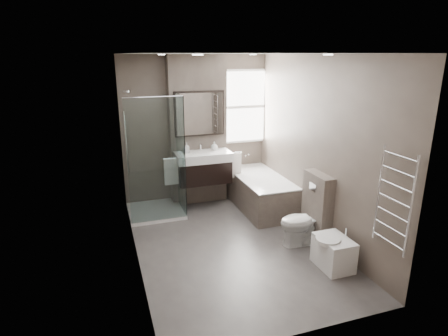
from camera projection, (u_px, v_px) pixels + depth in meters
name	position (u px, v px, depth m)	size (l,w,h in m)	color
room	(232.00, 156.00, 4.95)	(2.70, 3.90, 2.70)	#4C4746
vanity_pier	(198.00, 131.00, 6.56)	(1.00, 0.25, 2.60)	#5C5149
vanity	(203.00, 167.00, 6.41)	(0.95, 0.47, 0.66)	black
mirror_cabinet	(200.00, 114.00, 6.32)	(0.86, 0.08, 0.76)	black
towel_left	(171.00, 172.00, 6.23)	(0.24, 0.06, 0.44)	silver
towel_right	(234.00, 165.00, 6.57)	(0.24, 0.06, 0.44)	silver
shower_enclosure	(161.00, 187.00, 6.18)	(0.90, 0.90, 2.00)	white
bathtub	(260.00, 190.00, 6.52)	(0.75, 1.60, 0.57)	#5C5149
window	(243.00, 107.00, 6.82)	(0.98, 0.06, 1.33)	white
toilet	(303.00, 222.00, 5.25)	(0.38, 0.67, 0.68)	white
cistern_box	(317.00, 207.00, 5.33)	(0.19, 0.55, 1.00)	#5C5149
bidet	(333.00, 252.00, 4.70)	(0.43, 0.50, 0.52)	white
towel_radiator	(394.00, 200.00, 3.94)	(0.03, 0.49, 1.10)	silver
soap_bottle_a	(187.00, 148.00, 6.27)	(0.08, 0.08, 0.18)	white
soap_bottle_b	(214.00, 146.00, 6.45)	(0.12, 0.12, 0.15)	white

